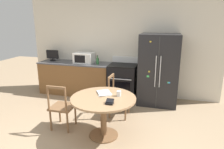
# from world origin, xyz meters

# --- Properties ---
(ground_plane) EXTENTS (14.00, 14.00, 0.00)m
(ground_plane) POSITION_xyz_m (0.00, 0.00, 0.00)
(ground_plane) COLOR #9E8466
(back_wall) EXTENTS (5.20, 0.10, 2.60)m
(back_wall) POSITION_xyz_m (0.00, 2.65, 1.30)
(back_wall) COLOR silver
(back_wall) RESTS_ON ground_plane
(kitchen_counter) EXTENTS (2.01, 0.64, 0.90)m
(kitchen_counter) POSITION_xyz_m (-1.21, 2.29, 0.45)
(kitchen_counter) COLOR brown
(kitchen_counter) RESTS_ON ground_plane
(refrigerator) EXTENTS (0.93, 0.77, 1.72)m
(refrigerator) POSITION_xyz_m (1.05, 2.21, 0.86)
(refrigerator) COLOR black
(refrigerator) RESTS_ON ground_plane
(oven_range) EXTENTS (0.70, 0.68, 1.08)m
(oven_range) POSITION_xyz_m (0.15, 2.26, 0.47)
(oven_range) COLOR black
(oven_range) RESTS_ON ground_plane
(microwave) EXTENTS (0.51, 0.39, 0.28)m
(microwave) POSITION_xyz_m (-0.93, 2.29, 1.04)
(microwave) COLOR white
(microwave) RESTS_ON kitchen_counter
(countertop_tv) EXTENTS (0.36, 0.16, 0.30)m
(countertop_tv) POSITION_xyz_m (-1.94, 2.37, 1.06)
(countertop_tv) COLOR black
(countertop_tv) RESTS_ON kitchen_counter
(counter_bottle) EXTENTS (0.07, 0.07, 0.23)m
(counter_bottle) POSITION_xyz_m (-0.53, 2.23, 0.99)
(counter_bottle) COLOR #2D6B38
(counter_bottle) RESTS_ON kitchen_counter
(dining_table) EXTENTS (1.13, 1.13, 0.74)m
(dining_table) POSITION_xyz_m (0.21, 0.41, 0.59)
(dining_table) COLOR #997551
(dining_table) RESTS_ON ground_plane
(dining_chair_left) EXTENTS (0.43, 0.43, 0.90)m
(dining_chair_left) POSITION_xyz_m (-0.63, 0.46, 0.43)
(dining_chair_left) COLOR brown
(dining_chair_left) RESTS_ON ground_plane
(dining_chair_far) EXTENTS (0.43, 0.43, 0.90)m
(dining_chair_far) POSITION_xyz_m (0.27, 1.25, 0.43)
(dining_chair_far) COLOR brown
(dining_chair_far) RESTS_ON ground_plane
(candle_glass) EXTENTS (0.08, 0.08, 0.09)m
(candle_glass) POSITION_xyz_m (0.45, 0.54, 0.78)
(candle_glass) COLOR silver
(candle_glass) RESTS_ON dining_table
(wallet) EXTENTS (0.12, 0.13, 0.07)m
(wallet) POSITION_xyz_m (0.39, 0.18, 0.77)
(wallet) COLOR black
(wallet) RESTS_ON dining_table
(mail_stack) EXTENTS (0.35, 0.37, 0.02)m
(mail_stack) POSITION_xyz_m (0.17, 0.58, 0.75)
(mail_stack) COLOR white
(mail_stack) RESTS_ON dining_table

